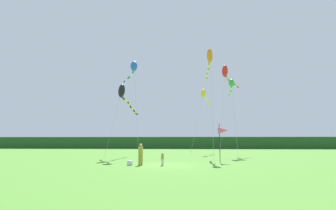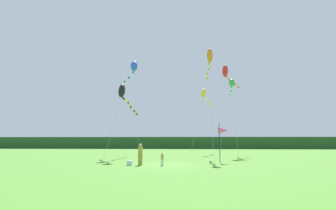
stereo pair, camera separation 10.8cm
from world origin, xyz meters
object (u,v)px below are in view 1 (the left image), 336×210
(kite_yellow, at_px, (204,95))
(kite_black, at_px, (123,94))
(kite_blue, at_px, (133,69))
(kite_orange, at_px, (209,60))
(kite_red, at_px, (226,72))
(cooler_box, at_px, (130,163))
(banner_flag_pole, at_px, (223,131))
(kite_green, at_px, (231,85))
(person_child, at_px, (162,158))
(person_adult, at_px, (141,153))

(kite_yellow, height_order, kite_black, kite_yellow)
(kite_black, bearing_deg, kite_blue, 25.74)
(kite_orange, relative_size, kite_red, 1.00)
(cooler_box, distance_m, kite_yellow, 23.31)
(banner_flag_pole, relative_size, kite_orange, 0.29)
(kite_orange, height_order, kite_black, kite_orange)
(kite_orange, relative_size, kite_green, 1.20)
(kite_blue, height_order, kite_orange, kite_orange)
(kite_yellow, xyz_separation_m, kite_black, (-10.65, -10.81, -1.58))
(kite_orange, bearing_deg, kite_yellow, 88.72)
(person_child, bearing_deg, kite_yellow, 75.66)
(kite_red, bearing_deg, kite_orange, -114.01)
(kite_blue, xyz_separation_m, kite_red, (12.37, 5.40, 0.73))
(person_adult, relative_size, kite_blue, 0.15)
(cooler_box, distance_m, kite_orange, 16.01)
(cooler_box, bearing_deg, person_adult, 15.69)
(person_adult, relative_size, cooler_box, 4.25)
(kite_blue, xyz_separation_m, kite_orange, (9.39, -1.28, 0.59))
(kite_yellow, bearing_deg, cooler_box, -111.34)
(kite_blue, bearing_deg, person_adult, -74.17)
(person_adult, relative_size, kite_green, 0.17)
(kite_yellow, xyz_separation_m, kite_green, (3.34, -5.54, 0.52))
(kite_blue, bearing_deg, kite_green, 20.21)
(cooler_box, relative_size, kite_red, 0.03)
(kite_blue, xyz_separation_m, kite_black, (-1.00, -0.48, -3.28))
(banner_flag_pole, xyz_separation_m, kite_red, (2.32, 11.57, 8.71))
(kite_orange, bearing_deg, kite_green, 59.33)
(person_adult, height_order, kite_yellow, kite_yellow)
(banner_flag_pole, bearing_deg, kite_red, 78.64)
(kite_orange, xyz_separation_m, kite_black, (-10.39, 0.80, -3.87))
(banner_flag_pole, bearing_deg, person_adult, -156.04)
(cooler_box, bearing_deg, kite_yellow, 68.66)
(person_adult, bearing_deg, kite_blue, 105.83)
(kite_red, height_order, kite_black, kite_red)
(cooler_box, bearing_deg, kite_blue, 100.73)
(cooler_box, xyz_separation_m, kite_blue, (-1.83, 9.68, 10.76))
(banner_flag_pole, bearing_deg, person_child, -147.51)
(banner_flag_pole, distance_m, kite_black, 13.28)
(kite_red, relative_size, kite_black, 1.12)
(kite_yellow, bearing_deg, banner_flag_pole, -88.63)
(kite_orange, bearing_deg, person_adult, -129.46)
(cooler_box, xyz_separation_m, kite_orange, (7.56, 8.40, 11.35))
(person_adult, relative_size, kite_black, 0.16)
(cooler_box, distance_m, kite_black, 12.19)
(kite_black, distance_m, kite_green, 15.09)
(kite_yellow, relative_size, kite_black, 0.91)
(person_adult, xyz_separation_m, person_child, (1.86, -0.23, -0.40))
(person_child, bearing_deg, kite_orange, 59.95)
(kite_yellow, distance_m, kite_black, 15.25)
(kite_blue, height_order, kite_green, kite_blue)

